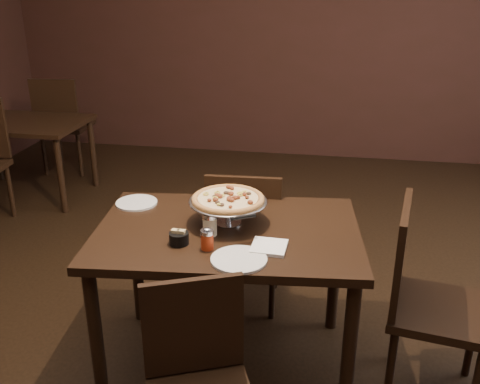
# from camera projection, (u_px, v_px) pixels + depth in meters

# --- Properties ---
(room) EXTENTS (6.04, 7.04, 2.84)m
(room) POSITION_uv_depth(u_px,v_px,m) (238.00, 90.00, 2.28)
(room) COLOR black
(room) RESTS_ON ground
(dining_table) EXTENTS (1.30, 0.93, 0.76)m
(dining_table) POSITION_uv_depth(u_px,v_px,m) (228.00, 248.00, 2.52)
(dining_table) COLOR black
(dining_table) RESTS_ON ground
(background_table) EXTENTS (1.10, 0.73, 0.69)m
(background_table) POSITION_uv_depth(u_px,v_px,m) (21.00, 131.00, 4.66)
(background_table) COLOR black
(background_table) RESTS_ON ground
(pizza_stand) EXTENTS (0.37, 0.37, 0.15)m
(pizza_stand) POSITION_uv_depth(u_px,v_px,m) (228.00, 199.00, 2.49)
(pizza_stand) COLOR #B7B7BE
(pizza_stand) RESTS_ON dining_table
(parmesan_shaker) EXTENTS (0.07, 0.07, 0.12)m
(parmesan_shaker) POSITION_uv_depth(u_px,v_px,m) (210.00, 223.00, 2.40)
(parmesan_shaker) COLOR beige
(parmesan_shaker) RESTS_ON dining_table
(pepper_flake_shaker) EXTENTS (0.06, 0.06, 0.10)m
(pepper_flake_shaker) POSITION_uv_depth(u_px,v_px,m) (207.00, 239.00, 2.28)
(pepper_flake_shaker) COLOR #98290D
(pepper_flake_shaker) RESTS_ON dining_table
(packet_caddy) EXTENTS (0.09, 0.09, 0.07)m
(packet_caddy) POSITION_uv_depth(u_px,v_px,m) (179.00, 238.00, 2.33)
(packet_caddy) COLOR black
(packet_caddy) RESTS_ON dining_table
(napkin_stack) EXTENTS (0.15, 0.15, 0.02)m
(napkin_stack) POSITION_uv_depth(u_px,v_px,m) (269.00, 247.00, 2.30)
(napkin_stack) COLOR white
(napkin_stack) RESTS_ON dining_table
(plate_left) EXTENTS (0.21, 0.21, 0.01)m
(plate_left) POSITION_uv_depth(u_px,v_px,m) (137.00, 203.00, 2.75)
(plate_left) COLOR silver
(plate_left) RESTS_ON dining_table
(plate_near) EXTENTS (0.23, 0.23, 0.01)m
(plate_near) POSITION_uv_depth(u_px,v_px,m) (239.00, 259.00, 2.20)
(plate_near) COLOR silver
(plate_near) RESTS_ON dining_table
(serving_spatula) EXTENTS (0.15, 0.15, 0.02)m
(serving_spatula) POSITION_uv_depth(u_px,v_px,m) (243.00, 218.00, 2.31)
(serving_spatula) COLOR #B7B7BE
(serving_spatula) RESTS_ON pizza_stand
(chair_far) EXTENTS (0.43, 0.43, 0.88)m
(chair_far) POSITION_uv_depth(u_px,v_px,m) (245.00, 235.00, 3.05)
(chair_far) COLOR black
(chair_far) RESTS_ON ground
(chair_near) EXTENTS (0.51, 0.51, 0.83)m
(chair_near) POSITION_uv_depth(u_px,v_px,m) (199.00, 382.00, 1.99)
(chair_near) COLOR black
(chair_near) RESTS_ON ground
(chair_side) EXTENTS (0.51, 0.51, 0.94)m
(chair_side) POSITION_uv_depth(u_px,v_px,m) (424.00, 296.00, 2.41)
(chair_side) COLOR black
(chair_side) RESTS_ON ground
(bg_chair_far) EXTENTS (0.48, 0.48, 0.96)m
(bg_chair_far) POSITION_uv_depth(u_px,v_px,m) (62.00, 122.00, 5.24)
(bg_chair_far) COLOR black
(bg_chair_far) RESTS_ON ground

